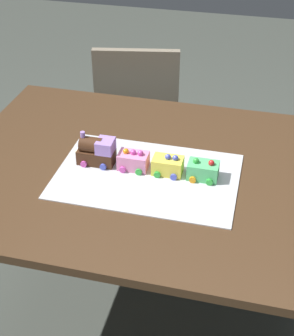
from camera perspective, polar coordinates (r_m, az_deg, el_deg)
ground_plane at (r=2.22m, az=0.80°, el=-15.99°), size 8.00×8.00×0.00m
dining_table at (r=1.77m, az=0.97°, el=-2.98°), size 1.40×1.00×0.74m
chair at (r=2.60m, az=-0.99°, el=6.18°), size 0.47×0.47×0.86m
cake_board at (r=1.67m, az=0.00°, el=-0.90°), size 0.60×0.40×0.00m
cake_locomotive at (r=1.72m, az=-5.72°, el=1.92°), size 0.14×0.08×0.12m
cake_car_caboose_bubblegum at (r=1.69m, az=-1.55°, el=0.86°), size 0.10×0.08×0.07m
cake_car_flatbed_lemon at (r=1.67m, az=2.37°, el=0.29°), size 0.10×0.08×0.07m
cake_car_tanker_mint_green at (r=1.66m, az=6.35°, el=-0.26°), size 0.10×0.08×0.07m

